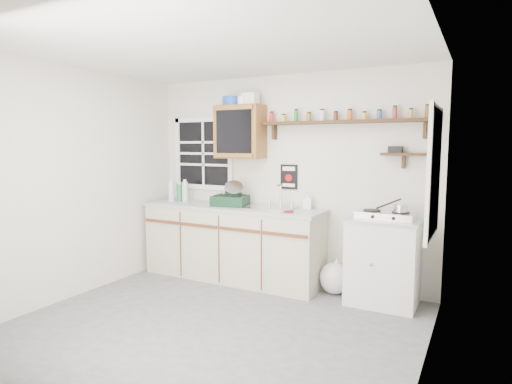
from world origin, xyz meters
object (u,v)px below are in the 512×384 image
at_px(main_cabinet, 232,242).
at_px(spice_shelf, 343,121).
at_px(hotplate, 386,215).
at_px(dish_rack, 231,198).
at_px(right_cabinet, 383,261).
at_px(upper_cabinet, 240,132).

relative_size(main_cabinet, spice_shelf, 1.21).
bearing_deg(main_cabinet, hotplate, 0.17).
distance_m(dish_rack, hotplate, 1.86).
height_order(main_cabinet, spice_shelf, spice_shelf).
xyz_separation_m(main_cabinet, hotplate, (1.85, 0.01, 0.49)).
distance_m(right_cabinet, hotplate, 0.49).
xyz_separation_m(main_cabinet, spice_shelf, (1.31, 0.21, 1.47)).
height_order(right_cabinet, spice_shelf, spice_shelf).
height_order(upper_cabinet, spice_shelf, upper_cabinet).
distance_m(right_cabinet, dish_rack, 1.92).
height_order(spice_shelf, hotplate, spice_shelf).
relative_size(upper_cabinet, spice_shelf, 0.34).
bearing_deg(right_cabinet, main_cabinet, -179.21).
xyz_separation_m(main_cabinet, right_cabinet, (1.83, 0.03, -0.01)).
xyz_separation_m(main_cabinet, upper_cabinet, (0.03, 0.14, 1.36)).
bearing_deg(dish_rack, spice_shelf, -1.39).
distance_m(right_cabinet, upper_cabinet, 2.26).
relative_size(right_cabinet, hotplate, 1.53).
height_order(right_cabinet, dish_rack, dish_rack).
height_order(spice_shelf, dish_rack, spice_shelf).
distance_m(main_cabinet, spice_shelf, 1.98).
bearing_deg(right_cabinet, dish_rack, -178.87).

